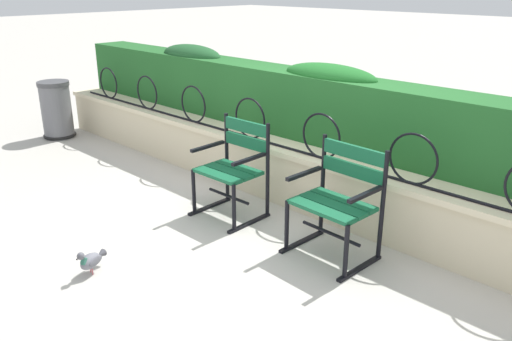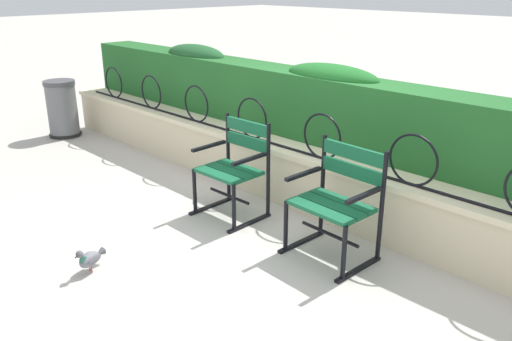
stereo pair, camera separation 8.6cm
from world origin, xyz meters
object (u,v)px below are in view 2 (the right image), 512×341
object	(u,v)px
park_chair_left	(235,166)
park_chair_right	(338,199)
pigeon_near_chairs	(90,258)
trash_bin	(62,110)

from	to	relation	value
park_chair_left	park_chair_right	world-z (taller)	park_chair_right
park_chair_right	park_chair_left	bearing A→B (deg)	-177.17
pigeon_near_chairs	park_chair_left	bearing A→B (deg)	90.41
park_chair_left	trash_bin	world-z (taller)	park_chair_left
trash_bin	park_chair_left	bearing A→B (deg)	-0.32
park_chair_left	pigeon_near_chairs	distance (m)	1.53
pigeon_near_chairs	trash_bin	bearing A→B (deg)	157.28
park_chair_left	trash_bin	xyz separation A→B (m)	(-3.58, 0.02, -0.10)
park_chair_left	park_chair_right	xyz separation A→B (m)	(1.13, 0.06, 0.01)
pigeon_near_chairs	trash_bin	distance (m)	3.90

